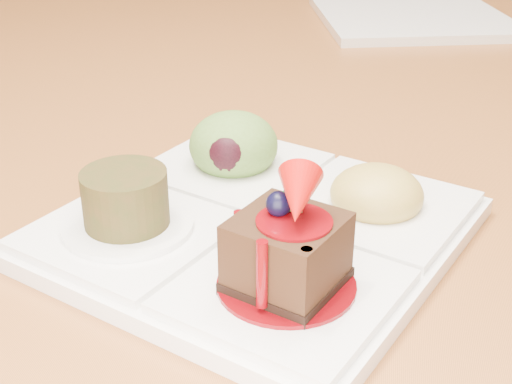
# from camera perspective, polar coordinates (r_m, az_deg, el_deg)

# --- Properties ---
(dining_table) EXTENTS (1.00, 1.80, 0.75)m
(dining_table) POSITION_cam_1_polar(r_m,az_deg,el_deg) (0.93, -2.43, 7.71)
(dining_table) COLOR #A05929
(dining_table) RESTS_ON ground
(sampler_plate) EXTENTS (0.31, 0.31, 0.09)m
(sampler_plate) POSITION_cam_1_polar(r_m,az_deg,el_deg) (0.46, 0.09, -1.54)
(sampler_plate) COLOR white
(sampler_plate) RESTS_ON dining_table
(second_plate) EXTENTS (0.31, 0.31, 0.01)m
(second_plate) POSITION_cam_1_polar(r_m,az_deg,el_deg) (1.04, 12.35, 13.51)
(second_plate) COLOR white
(second_plate) RESTS_ON dining_table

